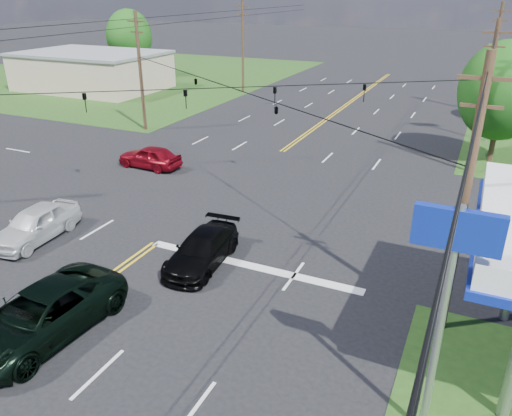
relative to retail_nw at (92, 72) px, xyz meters
The scene contains 19 objects.
ground 37.26m from the retail_nw, 36.25° to the right, with size 280.00×280.00×0.00m, color black.
grass_nw 11.36m from the retail_nw, 116.57° to the left, with size 46.00×48.00×0.03m, color #214315.
stop_bar 46.14m from the retail_nw, 40.60° to the right, with size 10.00×0.50×0.02m, color silver.
retail_nw is the anchor object (origin of this frame).
pole_se 53.09m from the retail_nw, 35.79° to the right, with size 1.60×0.28×9.50m.
pole_nw 21.60m from the retail_nw, 37.41° to the right, with size 1.60×0.28×9.50m.
pole_ne 45.02m from the retail_nw, 16.82° to the right, with size 1.60×0.28×9.50m.
pole_left_far 18.30m from the retail_nw, 19.44° to the left, with size 1.60×0.28×10.00m.
pole_right_far 43.53m from the retail_nw, ahead, with size 1.60×0.28×10.00m.
span_wire_signals 37.42m from the retail_nw, 36.25° to the right, with size 26.00×18.00×1.13m.
power_lines 38.98m from the retail_nw, 38.66° to the right, with size 26.04×100.00×0.64m.
tree_right_a 45.21m from the retail_nw, 12.80° to the right, with size 5.70×5.70×8.18m.
tree_far_l 10.69m from the retail_nw, 101.31° to the left, with size 6.08×6.08×8.72m.
pickup_dkgreen 48.16m from the retail_nw, 50.69° to the right, with size 2.84×6.15×1.71m, color black.
suv_black 45.09m from the retail_nw, 42.93° to the right, with size 1.96×4.82×1.40m, color black.
pickup_white 40.36m from the retail_nw, 52.42° to the right, with size 1.92×4.77×1.63m, color silver.
sedan_red 31.37m from the retail_nw, 42.06° to the right, with size 1.77×4.39×1.50m, color maroon.
polesign_se 56.17m from the retail_nw, 39.94° to the right, with size 1.97×0.25×6.71m.
polesign_ne 43.99m from the retail_nw, ahead, with size 2.01×0.93×7.43m.
Camera 1 is at (13.09, -12.99, 11.06)m, focal length 35.00 mm.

